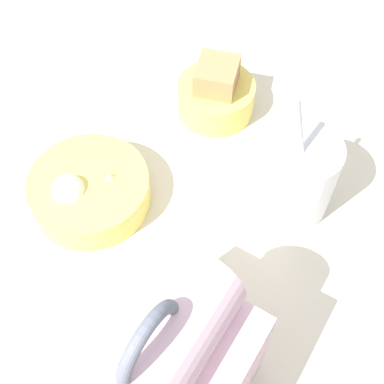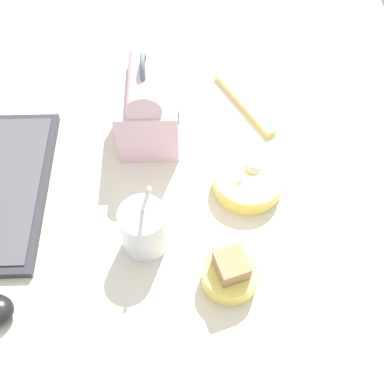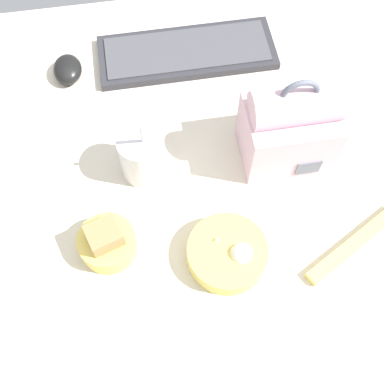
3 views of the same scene
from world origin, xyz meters
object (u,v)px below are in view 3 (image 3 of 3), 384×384
at_px(keyboard, 187,52).
at_px(lunch_bag, 290,127).
at_px(soup_cup, 142,155).
at_px(bento_bowl_snacks, 227,253).
at_px(bento_bowl_sandwich, 107,242).
at_px(computer_mouse, 68,69).
at_px(chopstick_case, 354,244).

distance_m(keyboard, lunch_bag, 0.32).
height_order(soup_cup, bento_bowl_snacks, soup_cup).
xyz_separation_m(keyboard, bento_bowl_sandwich, (-0.21, -0.42, 0.02)).
bearing_deg(computer_mouse, soup_cup, -62.58).
bearing_deg(lunch_bag, bento_bowl_sandwich, -157.22).
distance_m(bento_bowl_sandwich, computer_mouse, 0.41).
bearing_deg(soup_cup, chopstick_case, -31.62).
bearing_deg(lunch_bag, bento_bowl_snacks, -127.18).
relative_size(lunch_bag, chopstick_case, 1.04).
bearing_deg(soup_cup, lunch_bag, -0.51).
relative_size(keyboard, bento_bowl_snacks, 2.76).
relative_size(soup_cup, chopstick_case, 0.84).
height_order(lunch_bag, chopstick_case, lunch_bag).
bearing_deg(soup_cup, bento_bowl_snacks, -58.67).
height_order(lunch_bag, bento_bowl_sandwich, lunch_bag).
bearing_deg(bento_bowl_sandwich, keyboard, 64.01).
height_order(keyboard, bento_bowl_snacks, bento_bowl_snacks).
xyz_separation_m(bento_bowl_snacks, chopstick_case, (0.23, -0.01, -0.01)).
bearing_deg(bento_bowl_sandwich, soup_cup, 61.89).
height_order(keyboard, computer_mouse, computer_mouse).
bearing_deg(bento_bowl_snacks, chopstick_case, -3.71).
bearing_deg(computer_mouse, bento_bowl_sandwich, -82.62).
bearing_deg(computer_mouse, bento_bowl_snacks, -60.83).
xyz_separation_m(lunch_bag, computer_mouse, (-0.41, 0.26, -0.06)).
height_order(keyboard, soup_cup, soup_cup).
relative_size(keyboard, soup_cup, 2.25).
bearing_deg(bento_bowl_sandwich, chopstick_case, -8.56).
xyz_separation_m(soup_cup, chopstick_case, (0.35, -0.22, -0.05)).
xyz_separation_m(lunch_bag, chopstick_case, (0.08, -0.21, -0.08)).
distance_m(keyboard, bento_bowl_snacks, 0.47).
relative_size(keyboard, lunch_bag, 1.82).
distance_m(soup_cup, bento_bowl_sandwich, 0.17).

